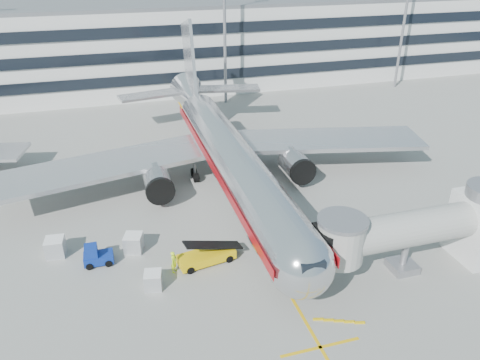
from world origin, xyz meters
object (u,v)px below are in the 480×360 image
object	(u,v)px
cargo_container_left	(55,247)
cargo_container_right	(134,243)
main_jet	(225,151)
cargo_container_front	(153,280)
belt_loader	(206,256)
baggage_tug	(96,256)
ramp_worker	(174,262)

from	to	relation	value
cargo_container_left	cargo_container_right	bearing A→B (deg)	-10.53
main_jet	cargo_container_front	size ratio (longest dim) A/B	31.07
belt_loader	baggage_tug	distance (m)	9.61
baggage_tug	cargo_container_right	xyz separation A→B (m)	(3.31, 1.08, 0.02)
baggage_tug	cargo_container_front	world-z (taller)	baggage_tug
cargo_container_right	ramp_worker	bearing A→B (deg)	-53.57
cargo_container_right	ramp_worker	distance (m)	5.11
cargo_container_left	cargo_container_right	xyz separation A→B (m)	(6.81, -1.27, -0.03)
ramp_worker	main_jet	bearing A→B (deg)	4.04
cargo_container_left	ramp_worker	xyz separation A→B (m)	(9.85, -5.37, 0.15)
cargo_container_left	cargo_container_front	xyz separation A→B (m)	(7.87, -6.95, -0.12)
cargo_container_left	ramp_worker	world-z (taller)	ramp_worker
main_jet	cargo_container_left	distance (m)	20.67
main_jet	ramp_worker	xyz separation A→B (m)	(-8.42, -14.45, -3.22)
baggage_tug	cargo_container_right	size ratio (longest dim) A/B	1.28
belt_loader	cargo_container_front	world-z (taller)	belt_loader
belt_loader	cargo_container_front	xyz separation A→B (m)	(-4.90, -2.05, 0.03)
main_jet	belt_loader	distance (m)	15.42
cargo_container_left	belt_loader	bearing A→B (deg)	-20.99
baggage_tug	main_jet	bearing A→B (deg)	37.74
belt_loader	cargo_container_left	bearing A→B (deg)	159.01
cargo_container_left	cargo_container_right	size ratio (longest dim) A/B	0.90
main_jet	cargo_container_left	bearing A→B (deg)	-153.58
cargo_container_front	ramp_worker	bearing A→B (deg)	38.61
cargo_container_front	baggage_tug	bearing A→B (deg)	133.51
baggage_tug	cargo_container_front	bearing A→B (deg)	-46.49
belt_loader	cargo_container_left	distance (m)	13.68
cargo_container_right	cargo_container_front	world-z (taller)	cargo_container_right
ramp_worker	cargo_container_left	bearing A→B (deg)	95.64
main_jet	cargo_container_left	world-z (taller)	main_jet
main_jet	baggage_tug	distance (m)	18.98
ramp_worker	cargo_container_right	bearing A→B (deg)	70.70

